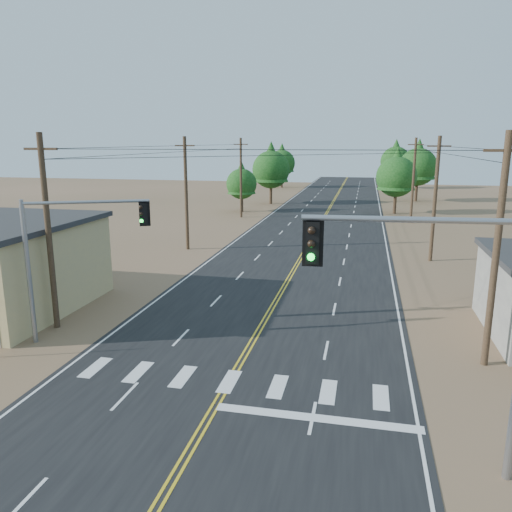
# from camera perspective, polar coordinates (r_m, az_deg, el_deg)

# --- Properties ---
(road) EXTENTS (15.00, 200.00, 0.02)m
(road) POSITION_cam_1_polar(r_m,az_deg,el_deg) (41.39, 5.03, -0.42)
(road) COLOR black
(road) RESTS_ON ground
(utility_pole_left_near) EXTENTS (1.80, 0.30, 10.00)m
(utility_pole_left_near) POSITION_cam_1_polar(r_m,az_deg,el_deg) (27.27, -22.64, 2.60)
(utility_pole_left_near) COLOR #4C3826
(utility_pole_left_near) RESTS_ON ground
(utility_pole_left_mid) EXTENTS (1.80, 0.30, 10.00)m
(utility_pole_left_mid) POSITION_cam_1_polar(r_m,az_deg,el_deg) (44.97, -7.99, 7.18)
(utility_pole_left_mid) COLOR #4C3826
(utility_pole_left_mid) RESTS_ON ground
(utility_pole_left_far) EXTENTS (1.80, 0.30, 10.00)m
(utility_pole_left_far) POSITION_cam_1_polar(r_m,az_deg,el_deg) (64.03, -1.74, 8.98)
(utility_pole_left_far) COLOR #4C3826
(utility_pole_left_far) RESTS_ON ground
(utility_pole_right_near) EXTENTS (1.80, 0.30, 10.00)m
(utility_pole_right_near) POSITION_cam_1_polar(r_m,az_deg,el_deg) (23.05, 25.78, 0.56)
(utility_pole_right_near) COLOR #4C3826
(utility_pole_right_near) RESTS_ON ground
(utility_pole_right_mid) EXTENTS (1.80, 0.30, 10.00)m
(utility_pole_right_mid) POSITION_cam_1_polar(r_m,az_deg,el_deg) (42.54, 19.78, 6.22)
(utility_pole_right_mid) COLOR #4C3826
(utility_pole_right_mid) RESTS_ON ground
(utility_pole_right_far) EXTENTS (1.80, 0.30, 10.00)m
(utility_pole_right_far) POSITION_cam_1_polar(r_m,az_deg,el_deg) (62.35, 17.54, 8.29)
(utility_pole_right_far) COLOR #4C3826
(utility_pole_right_far) RESTS_ON ground
(signal_mast_left) EXTENTS (5.37, 2.58, 6.96)m
(signal_mast_left) POSITION_cam_1_polar(r_m,az_deg,el_deg) (25.34, -21.11, 1.08)
(signal_mast_left) COLOR gray
(signal_mast_left) RESTS_ON ground
(signal_mast_right) EXTENTS (6.21, 0.89, 7.74)m
(signal_mast_right) POSITION_cam_1_polar(r_m,az_deg,el_deg) (14.71, 22.19, -5.17)
(signal_mast_right) COLOR gray
(signal_mast_right) RESTS_ON ground
(tree_left_near) EXTENTS (4.20, 4.20, 6.99)m
(tree_left_near) POSITION_cam_1_polar(r_m,az_deg,el_deg) (69.38, -1.67, 8.59)
(tree_left_near) COLOR #3F2D1E
(tree_left_near) RESTS_ON ground
(tree_left_mid) EXTENTS (5.78, 5.78, 9.64)m
(tree_left_mid) POSITION_cam_1_polar(r_m,az_deg,el_deg) (78.24, 1.73, 10.28)
(tree_left_mid) COLOR #3F2D1E
(tree_left_mid) RESTS_ON ground
(tree_left_far) EXTENTS (5.56, 5.56, 9.26)m
(tree_left_far) POSITION_cam_1_polar(r_m,az_deg,el_deg) (106.80, 2.98, 10.86)
(tree_left_far) COLOR #3F2D1E
(tree_left_far) RESTS_ON ground
(tree_right_near) EXTENTS (5.38, 5.38, 8.97)m
(tree_right_near) POSITION_cam_1_polar(r_m,az_deg,el_deg) (70.06, 15.79, 9.15)
(tree_right_near) COLOR #3F2D1E
(tree_right_near) RESTS_ON ground
(tree_right_mid) EXTENTS (6.05, 6.05, 10.08)m
(tree_right_mid) POSITION_cam_1_polar(r_m,az_deg,el_deg) (85.77, 18.05, 10.08)
(tree_right_mid) COLOR #3F2D1E
(tree_right_mid) RESTS_ON ground
(tree_right_far) EXTENTS (6.05, 6.05, 10.09)m
(tree_right_far) POSITION_cam_1_polar(r_m,az_deg,el_deg) (108.45, 15.67, 10.70)
(tree_right_far) COLOR #3F2D1E
(tree_right_far) RESTS_ON ground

